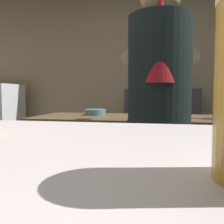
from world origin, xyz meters
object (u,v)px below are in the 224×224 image
at_px(bartender, 159,112).
at_px(bottle_hot_sauce, 181,81).
at_px(chefs_knife, 202,118).
at_px(mixing_bowl, 95,112).
at_px(bottle_vinegar, 144,81).

height_order(bartender, bottle_hot_sauce, bartender).
bearing_deg(chefs_knife, mixing_bowl, -171.61).
bearing_deg(bartender, mixing_bowl, 41.30).
bearing_deg(bottle_hot_sauce, chefs_knife, -88.06).
relative_size(mixing_bowl, bottle_hot_sauce, 0.69).
bearing_deg(bottle_vinegar, bottle_hot_sauce, 1.56).
relative_size(chefs_knife, bottle_hot_sauce, 0.99).
xyz_separation_m(chefs_knife, bottle_hot_sauce, (-0.05, 1.44, 0.32)).
distance_m(mixing_bowl, bottle_hot_sauce, 1.53).
bearing_deg(mixing_bowl, chefs_knife, -10.02).
xyz_separation_m(mixing_bowl, bottle_hot_sauce, (0.74, 1.30, 0.30)).
height_order(mixing_bowl, bottle_vinegar, bottle_vinegar).
bearing_deg(bottle_vinegar, mixing_bowl, -102.40).
bearing_deg(mixing_bowl, bottle_vinegar, 77.60).
distance_m(bartender, mixing_bowl, 0.75).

